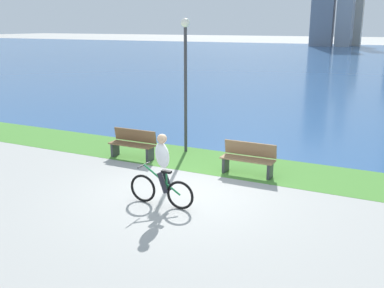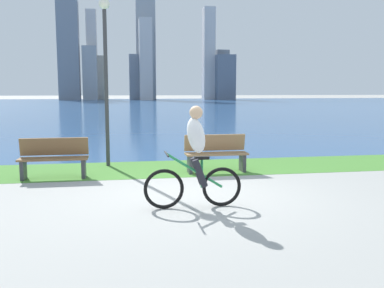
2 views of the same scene
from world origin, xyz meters
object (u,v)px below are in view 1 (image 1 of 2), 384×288
bench_near_path (133,144)px  bench_far_along_path (248,159)px  cyclist_lead (162,171)px  lamppost_tall (185,68)px

bench_near_path → bench_far_along_path: 3.75m
cyclist_lead → bench_far_along_path: (1.04, 2.99, -0.39)m
bench_far_along_path → lamppost_tall: 3.70m
cyclist_lead → bench_far_along_path: 3.19m
bench_near_path → bench_far_along_path: bearing=1.6°
bench_far_along_path → lamppost_tall: size_ratio=0.35×
cyclist_lead → bench_far_along_path: cyclist_lead is taller
cyclist_lead → bench_near_path: bearing=133.2°
cyclist_lead → bench_near_path: cyclist_lead is taller
bench_near_path → lamppost_tall: lamppost_tall is taller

